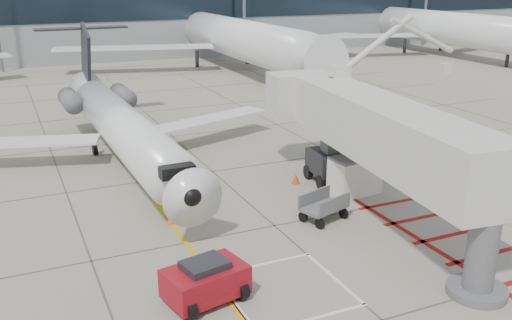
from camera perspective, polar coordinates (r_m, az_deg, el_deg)
name	(u,v)px	position (r m, az deg, el deg)	size (l,w,h in m)	color
ground_plane	(320,266)	(22.52, 6.41, -10.46)	(260.00, 260.00, 0.00)	gray
regional_jet	(131,112)	(31.66, -12.41, 4.69)	(21.68, 27.34, 7.17)	white
jet_bridge	(391,147)	(25.22, 13.36, 1.30)	(8.60, 18.16, 7.26)	silver
pushback_tug	(205,280)	(19.94, -5.09, -11.86)	(2.73, 1.70, 1.59)	maroon
baggage_cart	(324,207)	(26.13, 6.80, -4.64)	(2.10, 1.33, 1.33)	#5B5C60
ground_power_unit	(355,175)	(29.39, 9.83, -1.50)	(2.46, 1.44, 1.95)	silver
cone_nose	(171,219)	(26.02, -8.54, -5.87)	(0.33, 0.33, 0.46)	#FF500D
cone_side	(296,178)	(30.61, 4.00, -1.85)	(0.40, 0.40, 0.56)	#E23C0B
bg_aircraft_c	(229,11)	(67.76, -2.76, 14.64)	(39.17, 43.52, 13.06)	silver
bg_aircraft_d	(437,6)	(83.96, 17.67, 14.50)	(38.89, 43.21, 12.96)	silver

